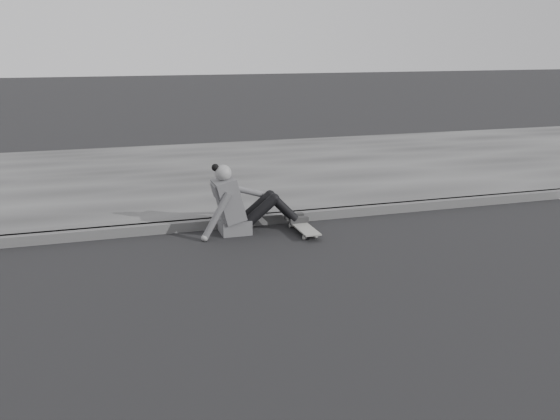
# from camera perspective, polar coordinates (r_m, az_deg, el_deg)

# --- Properties ---
(ground) EXTENTS (80.00, 80.00, 0.00)m
(ground) POSITION_cam_1_polar(r_m,az_deg,el_deg) (6.65, 19.90, -5.86)
(ground) COLOR black
(ground) RESTS_ON ground
(curb) EXTENTS (24.00, 0.16, 0.12)m
(curb) POSITION_cam_1_polar(r_m,az_deg,el_deg) (8.71, 9.77, 0.14)
(curb) COLOR #484848
(curb) RESTS_ON ground
(sidewalk) EXTENTS (24.00, 6.00, 0.12)m
(sidewalk) POSITION_cam_1_polar(r_m,az_deg,el_deg) (11.40, 2.87, 3.90)
(sidewalk) COLOR #3E3E3E
(sidewalk) RESTS_ON ground
(skateboard) EXTENTS (0.20, 0.78, 0.09)m
(skateboard) POSITION_cam_1_polar(r_m,az_deg,el_deg) (7.68, 2.10, -1.59)
(skateboard) COLOR gray
(skateboard) RESTS_ON ground
(seated_woman) EXTENTS (1.38, 0.46, 0.88)m
(seated_woman) POSITION_cam_1_polar(r_m,az_deg,el_deg) (7.63, -3.71, 0.53)
(seated_woman) COLOR #4E4E51
(seated_woman) RESTS_ON ground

